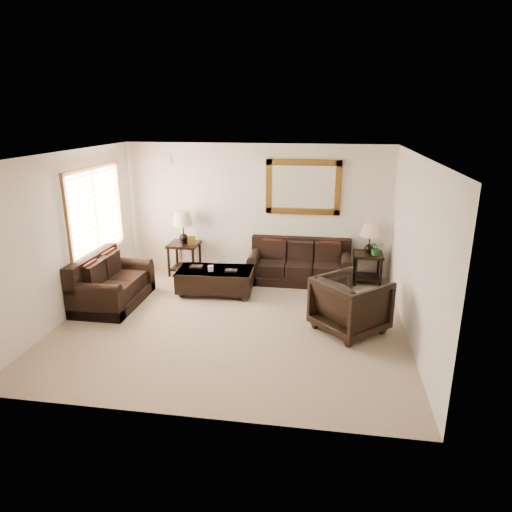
% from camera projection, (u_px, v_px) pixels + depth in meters
% --- Properties ---
extents(room, '(5.51, 5.01, 2.71)m').
position_uv_depth(room, '(232.00, 242.00, 7.10)').
color(room, gray).
rests_on(room, ground).
extents(window, '(0.07, 1.96, 1.66)m').
position_uv_depth(window, '(96.00, 212.00, 8.29)').
color(window, white).
rests_on(window, room).
extents(mirror, '(1.50, 0.06, 1.10)m').
position_uv_depth(mirror, '(303.00, 187.00, 9.14)').
color(mirror, '#4B330F').
rests_on(mirror, room).
extents(air_vent, '(0.25, 0.02, 0.18)m').
position_uv_depth(air_vent, '(165.00, 160.00, 9.42)').
color(air_vent, '#999999').
rests_on(air_vent, room).
extents(sofa, '(2.04, 0.88, 0.83)m').
position_uv_depth(sofa, '(300.00, 266.00, 9.25)').
color(sofa, black).
rests_on(sofa, room).
extents(loveseat, '(0.94, 1.59, 0.89)m').
position_uv_depth(loveseat, '(110.00, 286.00, 8.13)').
color(loveseat, black).
rests_on(loveseat, room).
extents(end_table_left, '(0.61, 0.61, 1.35)m').
position_uv_depth(end_table_left, '(184.00, 233.00, 9.49)').
color(end_table_left, black).
rests_on(end_table_left, room).
extents(end_table_right, '(0.56, 0.56, 1.24)m').
position_uv_depth(end_table_right, '(369.00, 244.00, 8.98)').
color(end_table_right, black).
rests_on(end_table_right, room).
extents(coffee_table, '(1.45, 0.83, 0.60)m').
position_uv_depth(coffee_table, '(215.00, 278.00, 8.58)').
color(coffee_table, black).
rests_on(coffee_table, room).
extents(armchair, '(1.29, 1.29, 0.97)m').
position_uv_depth(armchair, '(351.00, 302.00, 7.04)').
color(armchair, black).
rests_on(armchair, floor).
extents(potted_plant, '(0.33, 0.35, 0.23)m').
position_uv_depth(potted_plant, '(376.00, 250.00, 8.89)').
color(potted_plant, '#20511C').
rests_on(potted_plant, end_table_right).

